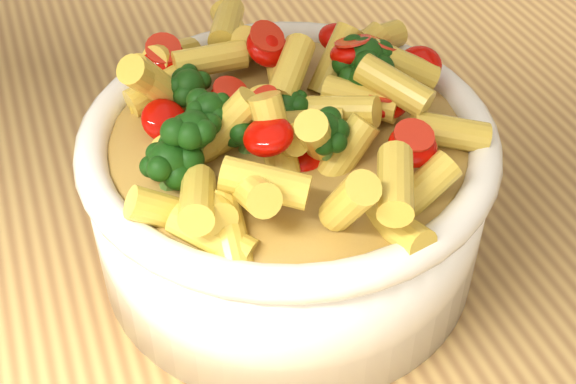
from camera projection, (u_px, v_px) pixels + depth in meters
name	position (u px, v px, depth m)	size (l,w,h in m)	color
table	(155.00, 310.00, 0.65)	(1.20, 0.80, 0.90)	tan
serving_bowl	(288.00, 190.00, 0.52)	(0.26, 0.26, 0.11)	white
pasta_salad	(288.00, 103.00, 0.47)	(0.21, 0.21, 0.05)	#F0C94B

